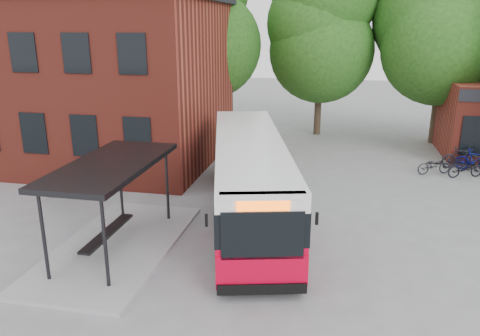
% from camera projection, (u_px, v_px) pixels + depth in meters
% --- Properties ---
extents(ground, '(100.00, 100.00, 0.00)m').
position_uv_depth(ground, '(260.00, 247.00, 15.15)').
color(ground, slate).
extents(station_building, '(18.40, 10.40, 8.50)m').
position_uv_depth(station_building, '(47.00, 77.00, 24.85)').
color(station_building, maroon).
rests_on(station_building, ground).
extents(bus_shelter, '(3.60, 7.00, 2.90)m').
position_uv_depth(bus_shelter, '(114.00, 206.00, 14.66)').
color(bus_shelter, black).
rests_on(bus_shelter, ground).
extents(tree_0, '(7.92, 7.92, 11.00)m').
position_uv_depth(tree_0, '(209.00, 48.00, 29.68)').
color(tree_0, '#1D4A13').
rests_on(tree_0, ground).
extents(tree_1, '(7.92, 7.92, 10.40)m').
position_uv_depth(tree_1, '(321.00, 53.00, 29.35)').
color(tree_1, '#1D4A13').
rests_on(tree_1, ground).
extents(tree_2, '(7.92, 7.92, 11.00)m').
position_uv_depth(tree_2, '(443.00, 50.00, 26.97)').
color(tree_2, '#1D4A13').
rests_on(tree_2, ground).
extents(city_bus, '(5.21, 11.86, 2.95)m').
position_uv_depth(city_bus, '(249.00, 178.00, 17.22)').
color(city_bus, red).
rests_on(city_bus, ground).
extents(bicycle_0, '(1.82, 1.21, 0.90)m').
position_uv_depth(bicycle_0, '(434.00, 165.00, 22.41)').
color(bicycle_0, '#23242B').
rests_on(bicycle_0, ground).
extents(bicycle_1, '(1.91, 0.70, 1.12)m').
position_uv_depth(bicycle_1, '(461.00, 158.00, 23.26)').
color(bicycle_1, black).
rests_on(bicycle_1, ground).
extents(bicycle_2, '(1.85, 1.18, 0.92)m').
position_uv_depth(bicycle_2, '(466.00, 168.00, 21.92)').
color(bicycle_2, black).
rests_on(bicycle_2, ground).
extents(bicycle_3, '(1.84, 1.20, 1.08)m').
position_uv_depth(bicycle_3, '(475.00, 161.00, 22.82)').
color(bicycle_3, '#090F60').
rests_on(bicycle_3, ground).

